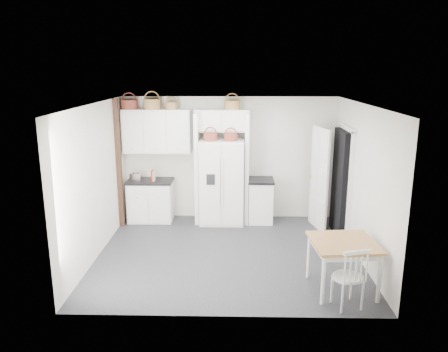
{
  "coord_description": "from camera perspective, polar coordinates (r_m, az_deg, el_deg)",
  "views": [
    {
      "loc": [
        0.1,
        -7.11,
        3.18
      ],
      "look_at": [
        -0.07,
        0.4,
        1.31
      ],
      "focal_mm": 35.0,
      "sensor_mm": 36.0,
      "label": 1
    }
  ],
  "objects": [
    {
      "name": "upper_cabinet",
      "position": [
        9.18,
        -8.77,
        5.81
      ],
      "size": [
        1.4,
        0.34,
        0.9
      ],
      "primitive_type": "cube",
      "color": "white",
      "rests_on": "wall_back"
    },
    {
      "name": "wall_left",
      "position": [
        7.72,
        -16.43,
        -0.67
      ],
      "size": [
        0.0,
        4.0,
        4.0
      ],
      "primitive_type": "plane",
      "rotation": [
        1.57,
        0.0,
        1.57
      ],
      "color": "beige",
      "rests_on": "floor"
    },
    {
      "name": "cookbook_red",
      "position": [
        9.16,
        -9.32,
        0.03
      ],
      "size": [
        0.03,
        0.15,
        0.23
      ],
      "primitive_type": "cube",
      "rotation": [
        0.0,
        0.0,
        0.0
      ],
      "color": "maroon",
      "rests_on": "counter_left"
    },
    {
      "name": "wall_back",
      "position": [
        9.31,
        0.69,
        2.34
      ],
      "size": [
        4.5,
        0.0,
        4.5
      ],
      "primitive_type": "plane",
      "rotation": [
        1.57,
        0.0,
        0.0
      ],
      "color": "beige",
      "rests_on": "floor"
    },
    {
      "name": "cookbook_cream",
      "position": [
        9.16,
        -9.18,
        -0.0
      ],
      "size": [
        0.05,
        0.15,
        0.22
      ],
      "primitive_type": "cube",
      "rotation": [
        0.0,
        0.0,
        -0.13
      ],
      "color": "beige",
      "rests_on": "counter_left"
    },
    {
      "name": "ceiling",
      "position": [
        7.14,
        0.53,
        9.34
      ],
      "size": [
        4.5,
        4.5,
        0.0
      ],
      "primitive_type": "plane",
      "color": "white",
      "rests_on": "wall_back"
    },
    {
      "name": "dining_table",
      "position": [
        6.7,
        15.18,
        -11.23
      ],
      "size": [
        0.98,
        0.98,
        0.75
      ],
      "primitive_type": "cube",
      "rotation": [
        0.0,
        0.0,
        0.09
      ],
      "color": "#AC643D",
      "rests_on": "floor"
    },
    {
      "name": "trim_post",
      "position": [
        8.97,
        -13.56,
        1.5
      ],
      "size": [
        0.09,
        0.09,
        2.6
      ],
      "primitive_type": "cube",
      "color": "black",
      "rests_on": "floor"
    },
    {
      "name": "doorway_void",
      "position": [
        8.64,
        15.08,
        -0.93
      ],
      "size": [
        0.18,
        0.85,
        2.05
      ],
      "primitive_type": "cube",
      "color": "black",
      "rests_on": "floor"
    },
    {
      "name": "fridge_panel_left",
      "position": [
        9.08,
        -3.51,
        1.04
      ],
      "size": [
        0.08,
        0.6,
        2.3
      ],
      "primitive_type": "cube",
      "color": "white",
      "rests_on": "floor"
    },
    {
      "name": "floor",
      "position": [
        7.79,
        0.48,
        -10.09
      ],
      "size": [
        4.5,
        4.5,
        0.0
      ],
      "primitive_type": "plane",
      "color": "#232326",
      "rests_on": "ground"
    },
    {
      "name": "basket_fridge_a",
      "position": [
        8.78,
        -1.78,
        5.13
      ],
      "size": [
        0.28,
        0.28,
        0.15
      ],
      "primitive_type": "cylinder",
      "color": "maroon",
      "rests_on": "refrigerator"
    },
    {
      "name": "basket_upper_a",
      "position": [
        9.23,
        -12.27,
        9.11
      ],
      "size": [
        0.33,
        0.33,
        0.19
      ],
      "primitive_type": "cylinder",
      "color": "maroon",
      "rests_on": "upper_cabinet"
    },
    {
      "name": "toaster",
      "position": [
        9.26,
        -11.41,
        -0.12
      ],
      "size": [
        0.25,
        0.17,
        0.16
      ],
      "primitive_type": "cube",
      "rotation": [
        0.0,
        0.0,
        -0.17
      ],
      "color": "silver",
      "rests_on": "counter_left"
    },
    {
      "name": "wall_right",
      "position": [
        7.66,
        17.57,
        -0.87
      ],
      "size": [
        0.0,
        4.0,
        4.0
      ],
      "primitive_type": "plane",
      "rotation": [
        1.57,
        0.0,
        -1.57
      ],
      "color": "beige",
      "rests_on": "floor"
    },
    {
      "name": "counter_left",
      "position": [
        9.28,
        -9.64,
        -0.65
      ],
      "size": [
        0.95,
        0.62,
        0.04
      ],
      "primitive_type": "cube",
      "color": "black",
      "rests_on": "base_cab_left"
    },
    {
      "name": "counter_right",
      "position": [
        9.12,
        4.81,
        -0.55
      ],
      "size": [
        0.54,
        0.64,
        0.04
      ],
      "primitive_type": "cube",
      "color": "black",
      "rests_on": "base_cab_right"
    },
    {
      "name": "basket_upper_c",
      "position": [
        9.07,
        -6.88,
        9.11
      ],
      "size": [
        0.25,
        0.25,
        0.15
      ],
      "primitive_type": "cylinder",
      "color": "#A27341",
      "rests_on": "upper_cabinet"
    },
    {
      "name": "basket_upper_b",
      "position": [
        9.13,
        -9.37,
        9.25
      ],
      "size": [
        0.35,
        0.35,
        0.21
      ],
      "primitive_type": "cylinder",
      "color": "#A27341",
      "rests_on": "upper_cabinet"
    },
    {
      "name": "basket_bridge_b",
      "position": [
        8.97,
        1.06,
        9.27
      ],
      "size": [
        0.32,
        0.32,
        0.18
      ],
      "primitive_type": "cylinder",
      "color": "#A27341",
      "rests_on": "bridge_cabinet"
    },
    {
      "name": "windsor_chair",
      "position": [
        6.26,
        15.89,
        -12.57
      ],
      "size": [
        0.51,
        0.49,
        0.87
      ],
      "primitive_type": "cube",
      "rotation": [
        0.0,
        0.0,
        0.27
      ],
      "color": "white",
      "rests_on": "floor"
    },
    {
      "name": "base_cab_right",
      "position": [
        9.25,
        4.75,
        -3.3
      ],
      "size": [
        0.5,
        0.6,
        0.88
      ],
      "primitive_type": "cube",
      "color": "white",
      "rests_on": "floor"
    },
    {
      "name": "door_slab",
      "position": [
        8.88,
        12.32,
        -0.37
      ],
      "size": [
        0.21,
        0.79,
        2.05
      ],
      "primitive_type": "cube",
      "rotation": [
        0.0,
        0.0,
        -1.36
      ],
      "color": "white",
      "rests_on": "floor"
    },
    {
      "name": "refrigerator",
      "position": [
        9.07,
        -0.29,
        -0.72
      ],
      "size": [
        0.91,
        0.73,
        1.75
      ],
      "primitive_type": "cube",
      "color": "white",
      "rests_on": "floor"
    },
    {
      "name": "bridge_cabinet",
      "position": [
        9.01,
        -0.27,
        7.27
      ],
      "size": [
        1.12,
        0.34,
        0.45
      ],
      "primitive_type": "cube",
      "color": "white",
      "rests_on": "wall_back"
    },
    {
      "name": "fridge_panel_right",
      "position": [
        9.05,
        2.94,
        1.01
      ],
      "size": [
        0.08,
        0.6,
        2.3
      ],
      "primitive_type": "cube",
      "color": "white",
      "rests_on": "floor"
    },
    {
      "name": "basket_fridge_b",
      "position": [
        8.77,
        0.88,
        5.1
      ],
      "size": [
        0.27,
        0.27,
        0.14
      ],
      "primitive_type": "cylinder",
      "color": "maroon",
      "rests_on": "refrigerator"
    },
    {
      "name": "base_cab_left",
      "position": [
        9.4,
        -9.53,
        -3.26
      ],
      "size": [
        0.91,
        0.58,
        0.85
      ],
      "primitive_type": "cube",
      "color": "white",
      "rests_on": "floor"
    }
  ]
}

